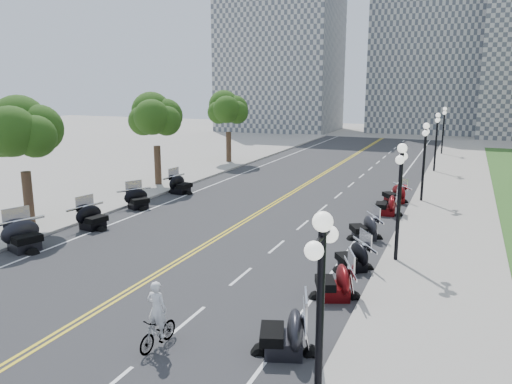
% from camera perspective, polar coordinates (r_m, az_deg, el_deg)
% --- Properties ---
extents(ground, '(160.00, 160.00, 0.00)m').
position_cam_1_polar(ground, '(21.42, -9.62, -8.28)').
color(ground, gray).
extents(road, '(16.00, 90.00, 0.01)m').
position_cam_1_polar(road, '(29.92, 0.68, -2.17)').
color(road, '#333335').
rests_on(road, ground).
extents(centerline_yellow_a, '(0.12, 90.00, 0.00)m').
position_cam_1_polar(centerline_yellow_a, '(29.97, 0.46, -2.14)').
color(centerline_yellow_a, yellow).
rests_on(centerline_yellow_a, road).
extents(centerline_yellow_b, '(0.12, 90.00, 0.00)m').
position_cam_1_polar(centerline_yellow_b, '(29.88, 0.89, -2.18)').
color(centerline_yellow_b, yellow).
rests_on(centerline_yellow_b, road).
extents(edge_line_north, '(0.12, 90.00, 0.00)m').
position_cam_1_polar(edge_line_north, '(28.21, 12.81, -3.36)').
color(edge_line_north, white).
rests_on(edge_line_north, road).
extents(edge_line_south, '(0.12, 90.00, 0.00)m').
position_cam_1_polar(edge_line_south, '(32.81, -9.72, -1.05)').
color(edge_line_south, white).
rests_on(edge_line_south, road).
extents(lane_dash_5, '(0.12, 2.00, 0.00)m').
position_cam_1_polar(lane_dash_5, '(16.74, -7.64, -14.23)').
color(lane_dash_5, white).
rests_on(lane_dash_5, road).
extents(lane_dash_6, '(0.12, 2.00, 0.00)m').
position_cam_1_polar(lane_dash_6, '(19.97, -1.74, -9.62)').
color(lane_dash_6, white).
rests_on(lane_dash_6, road).
extents(lane_dash_7, '(0.12, 2.00, 0.00)m').
position_cam_1_polar(lane_dash_7, '(23.44, 2.37, -6.27)').
color(lane_dash_7, white).
rests_on(lane_dash_7, road).
extents(lane_dash_8, '(0.12, 2.00, 0.00)m').
position_cam_1_polar(lane_dash_8, '(27.06, 5.36, -3.77)').
color(lane_dash_8, white).
rests_on(lane_dash_8, road).
extents(lane_dash_9, '(0.12, 2.00, 0.00)m').
position_cam_1_polar(lane_dash_9, '(30.77, 7.62, -1.87)').
color(lane_dash_9, white).
rests_on(lane_dash_9, road).
extents(lane_dash_10, '(0.12, 2.00, 0.00)m').
position_cam_1_polar(lane_dash_10, '(34.55, 9.39, -0.37)').
color(lane_dash_10, white).
rests_on(lane_dash_10, road).
extents(lane_dash_11, '(0.12, 2.00, 0.00)m').
position_cam_1_polar(lane_dash_11, '(38.37, 10.81, 0.83)').
color(lane_dash_11, white).
rests_on(lane_dash_11, road).
extents(lane_dash_12, '(0.12, 2.00, 0.00)m').
position_cam_1_polar(lane_dash_12, '(42.22, 11.97, 1.81)').
color(lane_dash_12, white).
rests_on(lane_dash_12, road).
extents(lane_dash_13, '(0.12, 2.00, 0.00)m').
position_cam_1_polar(lane_dash_13, '(46.10, 12.94, 2.63)').
color(lane_dash_13, white).
rests_on(lane_dash_13, road).
extents(lane_dash_14, '(0.12, 2.00, 0.00)m').
position_cam_1_polar(lane_dash_14, '(50.00, 13.76, 3.31)').
color(lane_dash_14, white).
rests_on(lane_dash_14, road).
extents(lane_dash_15, '(0.12, 2.00, 0.00)m').
position_cam_1_polar(lane_dash_15, '(53.91, 14.46, 3.90)').
color(lane_dash_15, white).
rests_on(lane_dash_15, road).
extents(lane_dash_16, '(0.12, 2.00, 0.00)m').
position_cam_1_polar(lane_dash_16, '(57.84, 15.07, 4.41)').
color(lane_dash_16, white).
rests_on(lane_dash_16, road).
extents(lane_dash_17, '(0.12, 2.00, 0.00)m').
position_cam_1_polar(lane_dash_17, '(61.77, 15.59, 4.85)').
color(lane_dash_17, white).
rests_on(lane_dash_17, road).
extents(lane_dash_18, '(0.12, 2.00, 0.00)m').
position_cam_1_polar(lane_dash_18, '(65.72, 16.06, 5.24)').
color(lane_dash_18, white).
rests_on(lane_dash_18, road).
extents(lane_dash_19, '(0.12, 2.00, 0.00)m').
position_cam_1_polar(lane_dash_19, '(69.67, 16.48, 5.59)').
color(lane_dash_19, white).
rests_on(lane_dash_19, road).
extents(sidewalk_north, '(5.00, 90.00, 0.15)m').
position_cam_1_polar(sidewalk_north, '(27.83, 21.16, -3.98)').
color(sidewalk_north, '#9E9991').
rests_on(sidewalk_north, ground).
extents(sidewalk_south, '(5.00, 90.00, 0.15)m').
position_cam_1_polar(sidewalk_south, '(35.14, -15.38, -0.33)').
color(sidewalk_south, '#9E9991').
rests_on(sidewalk_south, ground).
extents(distant_block_a, '(18.00, 14.00, 26.00)m').
position_cam_1_polar(distant_block_a, '(84.17, 2.86, 15.98)').
color(distant_block_a, gray).
rests_on(distant_block_a, ground).
extents(distant_block_b, '(16.00, 12.00, 30.00)m').
position_cam_1_polar(distant_block_b, '(85.45, 18.99, 16.65)').
color(distant_block_b, gray).
rests_on(distant_block_b, ground).
extents(street_lamp_1, '(0.50, 1.20, 4.90)m').
position_cam_1_polar(street_lamp_1, '(10.34, 7.27, -15.76)').
color(street_lamp_1, black).
rests_on(street_lamp_1, sidewalk_north).
extents(street_lamp_2, '(0.50, 1.20, 4.90)m').
position_cam_1_polar(street_lamp_2, '(21.52, 16.02, -1.26)').
color(street_lamp_2, black).
rests_on(street_lamp_2, sidewalk_north).
extents(street_lamp_3, '(0.50, 1.20, 4.90)m').
position_cam_1_polar(street_lamp_3, '(33.27, 18.63, 3.21)').
color(street_lamp_3, black).
rests_on(street_lamp_3, sidewalk_north).
extents(street_lamp_4, '(0.50, 1.20, 4.90)m').
position_cam_1_polar(street_lamp_4, '(45.15, 19.88, 5.33)').
color(street_lamp_4, black).
rests_on(street_lamp_4, sidewalk_north).
extents(street_lamp_5, '(0.50, 1.20, 4.90)m').
position_cam_1_polar(street_lamp_5, '(57.09, 20.61, 6.57)').
color(street_lamp_5, black).
rests_on(street_lamp_5, sidewalk_north).
extents(tree_2, '(4.80, 4.80, 9.20)m').
position_cam_1_polar(tree_2, '(28.31, -25.15, 5.62)').
color(tree_2, '#235619').
rests_on(tree_2, sidewalk_south).
extents(tree_3, '(4.80, 4.80, 9.20)m').
position_cam_1_polar(tree_3, '(37.38, -11.37, 7.85)').
color(tree_3, '#235619').
rests_on(tree_3, sidewalk_south).
extents(tree_4, '(4.80, 4.80, 9.20)m').
position_cam_1_polar(tree_4, '(47.77, -3.19, 8.96)').
color(tree_4, '#235619').
rests_on(tree_4, sidewalk_south).
extents(motorcycle_n_4, '(2.64, 2.64, 1.45)m').
position_cam_1_polar(motorcycle_n_4, '(14.46, 3.21, -15.44)').
color(motorcycle_n_4, black).
rests_on(motorcycle_n_4, road).
extents(motorcycle_n_5, '(2.61, 2.61, 1.40)m').
position_cam_1_polar(motorcycle_n_5, '(18.05, 8.95, -9.85)').
color(motorcycle_n_5, '#590A0C').
rests_on(motorcycle_n_5, road).
extents(motorcycle_n_6, '(2.60, 2.60, 1.30)m').
position_cam_1_polar(motorcycle_n_6, '(20.79, 11.01, -7.07)').
color(motorcycle_n_6, black).
rests_on(motorcycle_n_6, road).
extents(motorcycle_n_7, '(2.63, 2.63, 1.34)m').
position_cam_1_polar(motorcycle_n_7, '(24.95, 12.29, -3.81)').
color(motorcycle_n_7, black).
rests_on(motorcycle_n_7, road).
extents(motorcycle_n_8, '(2.08, 2.08, 1.35)m').
position_cam_1_polar(motorcycle_n_8, '(29.89, 14.72, -1.28)').
color(motorcycle_n_8, '#590A0C').
rests_on(motorcycle_n_8, road).
extents(motorcycle_n_9, '(2.70, 2.70, 1.35)m').
position_cam_1_polar(motorcycle_n_9, '(32.95, 15.55, -0.09)').
color(motorcycle_n_9, '#590A0C').
rests_on(motorcycle_n_9, road).
extents(motorcycle_s_5, '(2.84, 2.84, 1.56)m').
position_cam_1_polar(motorcycle_s_5, '(25.05, -25.03, -4.38)').
color(motorcycle_s_5, black).
rests_on(motorcycle_s_5, road).
extents(motorcycle_s_6, '(2.34, 2.34, 1.40)m').
position_cam_1_polar(motorcycle_s_6, '(27.47, -18.19, -2.61)').
color(motorcycle_s_6, black).
rests_on(motorcycle_s_6, road).
extents(motorcycle_s_7, '(2.61, 2.61, 1.34)m').
position_cam_1_polar(motorcycle_s_7, '(31.24, -13.36, -0.64)').
color(motorcycle_s_7, black).
rests_on(motorcycle_s_7, road).
extents(motorcycle_s_8, '(2.24, 2.24, 1.43)m').
position_cam_1_polar(motorcycle_s_8, '(34.97, -8.62, 0.99)').
color(motorcycle_s_8, black).
rests_on(motorcycle_s_8, road).
extents(bicycle, '(0.59, 1.63, 0.96)m').
position_cam_1_polar(bicycle, '(15.12, -11.14, -15.41)').
color(bicycle, '#A51414').
rests_on(bicycle, road).
extents(cyclist_rider, '(0.61, 0.40, 1.68)m').
position_cam_1_polar(cyclist_rider, '(14.56, -11.36, -10.81)').
color(cyclist_rider, white).
rests_on(cyclist_rider, bicycle).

